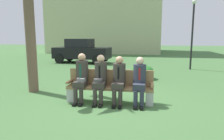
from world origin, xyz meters
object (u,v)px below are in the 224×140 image
object	(u,v)px
seated_man_centerleft	(100,77)
shrub_near_bench	(142,72)
parked_car_near	(82,51)
street_lamp	(193,28)
building_backdrop	(108,5)
seated_man_leftmost	(81,75)
shrub_mid_lawn	(114,77)
seated_man_centerright	(119,78)
seated_man_rightmost	(139,79)
park_bench	(110,86)

from	to	relation	value
seated_man_centerleft	shrub_near_bench	xyz separation A→B (m)	(1.07, 3.53, -0.42)
parked_car_near	street_lamp	distance (m)	7.32
seated_man_centerleft	building_backdrop	size ratio (longest dim) A/B	0.10
seated_man_centerleft	parked_car_near	world-z (taller)	parked_car_near
seated_man_leftmost	seated_man_centerleft	world-z (taller)	seated_man_leftmost
parked_car_near	building_backdrop	bearing A→B (deg)	91.72
seated_man_centerleft	street_lamp	world-z (taller)	street_lamp
shrub_mid_lawn	building_backdrop	bearing A→B (deg)	101.55
seated_man_centerright	shrub_near_bench	xyz separation A→B (m)	(0.55, 3.52, -0.41)
seated_man_leftmost	parked_car_near	world-z (taller)	parked_car_near
shrub_mid_lawn	seated_man_centerright	bearing A→B (deg)	-78.28
shrub_mid_lawn	shrub_near_bench	bearing A→B (deg)	50.82
seated_man_rightmost	shrub_mid_lawn	bearing A→B (deg)	114.21
seated_man_leftmost	seated_man_centerright	bearing A→B (deg)	-0.00
park_bench	shrub_mid_lawn	world-z (taller)	park_bench
seated_man_centerleft	street_lamp	distance (m)	7.74
seated_man_rightmost	parked_car_near	bearing A→B (deg)	117.06
seated_man_centerright	building_backdrop	xyz separation A→B (m)	(-4.11, 20.09, 4.92)
seated_man_leftmost	street_lamp	world-z (taller)	street_lamp
seated_man_centerright	shrub_near_bench	bearing A→B (deg)	81.07
seated_man_rightmost	shrub_near_bench	world-z (taller)	seated_man_rightmost
park_bench	seated_man_centerleft	world-z (taller)	seated_man_centerleft
seated_man_centerleft	shrub_mid_lawn	xyz separation A→B (m)	(0.04, 2.27, -0.47)
park_bench	building_backdrop	size ratio (longest dim) A/B	0.18
park_bench	shrub_near_bench	bearing A→B (deg)	76.44
park_bench	shrub_near_bench	distance (m)	3.49
park_bench	street_lamp	xyz separation A→B (m)	(3.44, 6.49, 1.87)
seated_man_centerright	building_backdrop	size ratio (longest dim) A/B	0.10
seated_man_leftmost	shrub_mid_lawn	size ratio (longest dim) A/B	1.58
seated_man_rightmost	shrub_near_bench	distance (m)	3.55
parked_car_near	building_backdrop	distance (m)	12.61
building_backdrop	seated_man_leftmost	bearing A→B (deg)	-81.33
shrub_mid_lawn	parked_car_near	bearing A→B (deg)	118.08
shrub_mid_lawn	building_backdrop	distance (m)	18.97
seated_man_centerleft	building_backdrop	bearing A→B (deg)	100.16
park_bench	street_lamp	world-z (taller)	street_lamp
shrub_mid_lawn	seated_man_leftmost	bearing A→B (deg)	-104.29
shrub_mid_lawn	building_backdrop	xyz separation A→B (m)	(-3.64, 17.82, 5.37)
parked_car_near	street_lamp	size ratio (longest dim) A/B	1.06
park_bench	seated_man_centerright	size ratio (longest dim) A/B	1.84
seated_man_leftmost	shrub_near_bench	distance (m)	3.90
seated_man_centerright	shrub_mid_lawn	distance (m)	2.36
park_bench	seated_man_centerleft	size ratio (longest dim) A/B	1.80
building_backdrop	park_bench	bearing A→B (deg)	-79.09
shrub_mid_lawn	seated_man_rightmost	bearing A→B (deg)	-65.79
park_bench	parked_car_near	distance (m)	9.03
seated_man_centerright	park_bench	bearing A→B (deg)	153.81
seated_man_rightmost	street_lamp	distance (m)	7.29
seated_man_rightmost	building_backdrop	xyz separation A→B (m)	(-4.66, 20.09, 4.92)
seated_man_centerright	street_lamp	xyz separation A→B (m)	(3.17, 6.62, 1.58)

